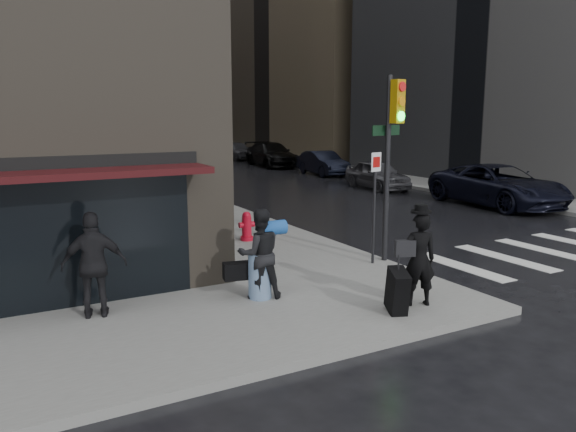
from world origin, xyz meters
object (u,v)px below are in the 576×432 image
(parked_car_0, at_px, (498,185))
(parked_car_4, at_px, (236,150))
(parked_car_6, at_px, (177,143))
(parked_car_3, at_px, (271,154))
(fire_hydrant, at_px, (247,228))
(man_overcoat, at_px, (415,264))
(traffic_light, at_px, (390,143))
(man_jeans, at_px, (259,254))
(parked_car_1, at_px, (377,174))
(parked_car_2, at_px, (323,163))
(parked_car_5, at_px, (198,145))
(man_greycoat, at_px, (94,265))

(parked_car_0, distance_m, parked_car_4, 25.94)
(parked_car_0, height_order, parked_car_6, parked_car_0)
(parked_car_3, bearing_deg, fire_hydrant, -113.71)
(parked_car_3, xyz_separation_m, parked_car_6, (-0.45, 19.45, -0.07))
(parked_car_4, bearing_deg, man_overcoat, -111.50)
(traffic_light, bearing_deg, parked_car_6, 65.48)
(man_overcoat, relative_size, traffic_light, 0.44)
(parked_car_4, bearing_deg, man_jeans, -116.00)
(man_jeans, bearing_deg, parked_car_1, -123.22)
(parked_car_1, height_order, parked_car_3, parked_car_3)
(man_jeans, distance_m, parked_car_4, 34.72)
(man_jeans, height_order, parked_car_3, man_jeans)
(parked_car_2, bearing_deg, parked_car_6, 95.88)
(man_jeans, distance_m, parked_car_5, 40.48)
(parked_car_3, bearing_deg, man_jeans, -112.50)
(parked_car_6, bearing_deg, fire_hydrant, -107.25)
(man_greycoat, distance_m, parked_car_6, 47.20)
(man_overcoat, height_order, parked_car_3, man_overcoat)
(parked_car_0, bearing_deg, parked_car_6, 95.16)
(man_jeans, xyz_separation_m, parked_car_6, (12.95, 44.91, -0.27))
(man_greycoat, relative_size, parked_car_0, 0.32)
(man_overcoat, distance_m, man_jeans, 2.91)
(parked_car_4, relative_size, parked_car_6, 0.78)
(man_jeans, xyz_separation_m, fire_hydrant, (1.88, 4.64, -0.51))
(man_overcoat, height_order, parked_car_2, man_overcoat)
(man_overcoat, bearing_deg, man_jeans, -16.78)
(parked_car_3, distance_m, parked_car_6, 19.46)
(man_overcoat, distance_m, parked_car_6, 47.94)
(man_greycoat, xyz_separation_m, parked_car_3, (16.34, 24.99, -0.26))
(parked_car_3, relative_size, parked_car_6, 1.04)
(parked_car_1, xyz_separation_m, parked_car_3, (0.85, 12.97, 0.12))
(man_overcoat, distance_m, fire_hydrant, 6.49)
(man_overcoat, distance_m, parked_car_0, 13.73)
(traffic_light, distance_m, fire_hydrant, 4.85)
(parked_car_2, bearing_deg, man_overcoat, -113.78)
(fire_hydrant, xyz_separation_m, parked_car_4, (11.71, 27.30, 0.21))
(parked_car_2, bearing_deg, parked_car_0, -85.24)
(parked_car_0, relative_size, parked_car_2, 1.37)
(traffic_light, bearing_deg, parked_car_2, 49.00)
(man_overcoat, distance_m, traffic_light, 3.81)
(man_overcoat, relative_size, parked_car_3, 0.34)
(man_greycoat, distance_m, parked_car_4, 35.55)
(parked_car_2, bearing_deg, parked_car_4, 94.29)
(parked_car_0, bearing_deg, parked_car_1, 103.03)
(traffic_light, xyz_separation_m, fire_hydrant, (-2.01, 3.67, -2.46))
(man_greycoat, xyz_separation_m, traffic_light, (6.83, 0.50, 1.89))
(man_greycoat, height_order, traffic_light, traffic_light)
(fire_hydrant, bearing_deg, parked_car_6, 74.63)
(man_overcoat, bearing_deg, parked_car_6, -80.88)
(man_greycoat, bearing_deg, fire_hydrant, -126.22)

